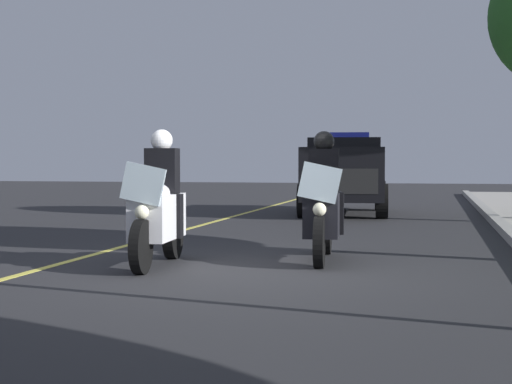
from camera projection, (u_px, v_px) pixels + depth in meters
The scene contains 5 objects.
ground_plane at pixel (234, 270), 9.50m from camera, with size 80.00×80.00×0.00m, color #28282B.
lane_stripe_center at pixel (56, 265), 10.01m from camera, with size 48.00×0.12×0.01m, color #E0D14C.
police_motorcycle_lead_left at pixel (158, 210), 9.91m from camera, with size 2.14×0.62×1.72m.
police_motorcycle_lead_right at pixel (323, 208), 10.44m from camera, with size 2.14×0.62×1.72m.
police_suv at pixel (345, 172), 19.85m from camera, with size 5.03×2.37×2.05m.
Camera 1 is at (9.17, 2.33, 1.30)m, focal length 55.49 mm.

